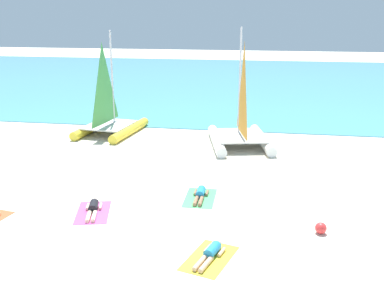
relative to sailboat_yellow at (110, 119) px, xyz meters
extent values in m
plane|color=beige|center=(5.62, -1.20, -0.85)|extent=(120.00, 120.00, 0.00)
cube|color=#4C9EB7|center=(5.62, 21.66, -0.82)|extent=(120.00, 40.00, 0.05)
cylinder|color=yellow|center=(-1.12, 0.28, -0.60)|extent=(1.04, 4.39, 0.50)
cylinder|color=yellow|center=(1.15, -0.01, -0.60)|extent=(1.04, 4.39, 0.50)
cube|color=silver|center=(-0.01, -0.07, -0.32)|extent=(2.61, 3.05, 0.06)
cylinder|color=silver|center=(0.07, 0.55, 2.24)|extent=(0.10, 0.10, 5.19)
pyramid|color=#4CA54C|center=(-0.06, -0.47, 2.09)|extent=(0.35, 2.27, 4.36)
cylinder|color=white|center=(6.20, -1.32, -0.59)|extent=(1.52, 4.55, 0.52)
cylinder|color=white|center=(8.53, -0.79, -0.59)|extent=(1.52, 4.55, 0.52)
cube|color=silver|center=(7.41, -1.27, -0.29)|extent=(2.97, 3.37, 0.07)
cylinder|color=silver|center=(7.27, -0.63, 2.38)|extent=(0.11, 0.11, 5.42)
pyramid|color=orange|center=(7.51, -1.68, 2.22)|extent=(0.59, 2.34, 4.55)
cube|color=#D84C99|center=(3.00, -10.28, -0.84)|extent=(1.55, 2.12, 0.01)
cylinder|color=black|center=(2.95, -10.09, -0.69)|extent=(0.45, 0.68, 0.30)
sphere|color=beige|center=(2.84, -9.69, -0.69)|extent=(0.22, 0.22, 0.22)
cylinder|color=beige|center=(3.03, -10.74, -0.77)|extent=(0.33, 0.79, 0.14)
cylinder|color=beige|center=(3.20, -10.69, -0.77)|extent=(0.33, 0.79, 0.14)
cylinder|color=beige|center=(2.70, -9.99, -0.78)|extent=(0.21, 0.46, 0.10)
cylinder|color=beige|center=(3.12, -9.88, -0.78)|extent=(0.21, 0.46, 0.10)
cube|color=#4CB266|center=(6.43, -8.39, -0.84)|extent=(1.15, 1.93, 0.01)
cylinder|color=#268CCC|center=(6.42, -8.19, -0.69)|extent=(0.31, 0.63, 0.30)
sphere|color=#8C6647|center=(6.41, -7.78, -0.69)|extent=(0.22, 0.22, 0.22)
cylinder|color=#8C6647|center=(6.35, -8.84, -0.77)|extent=(0.16, 0.78, 0.14)
cylinder|color=#8C6647|center=(6.53, -8.84, -0.77)|extent=(0.16, 0.78, 0.14)
cylinder|color=#8C6647|center=(6.20, -8.04, -0.78)|extent=(0.11, 0.45, 0.10)
cylinder|color=#8C6647|center=(6.64, -8.03, -0.78)|extent=(0.11, 0.45, 0.10)
cube|color=yellow|center=(7.35, -12.63, -0.84)|extent=(1.57, 2.13, 0.01)
cylinder|color=#268CCC|center=(7.41, -12.44, -0.69)|extent=(0.46, 0.68, 0.30)
sphere|color=#D8AD84|center=(7.52, -12.04, -0.69)|extent=(0.22, 0.22, 0.22)
cylinder|color=#D8AD84|center=(7.14, -13.04, -0.77)|extent=(0.35, 0.79, 0.14)
cylinder|color=#D8AD84|center=(7.32, -13.09, -0.77)|extent=(0.35, 0.79, 0.14)
cylinder|color=#D8AD84|center=(7.24, -12.23, -0.78)|extent=(0.22, 0.46, 0.10)
cylinder|color=#D8AD84|center=(7.66, -12.35, -0.78)|extent=(0.22, 0.46, 0.10)
sphere|color=red|center=(10.56, -10.55, -0.67)|extent=(0.36, 0.36, 0.36)
camera|label=1|loc=(8.81, -24.05, 5.81)|focal=43.13mm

